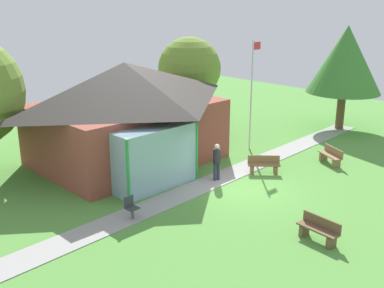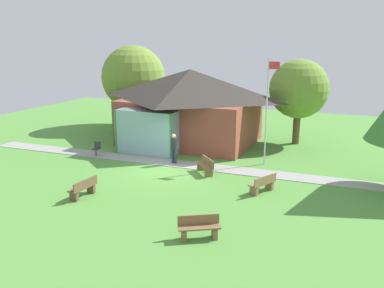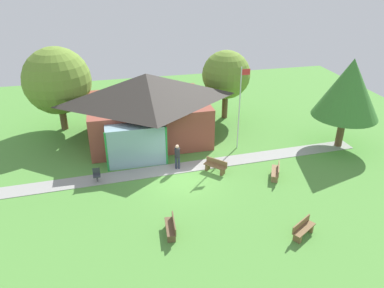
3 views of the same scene
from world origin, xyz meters
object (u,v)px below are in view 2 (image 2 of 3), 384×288
bench_rear_near_path (206,166)px  bench_front_right (199,228)px  tree_behind_pavilion_right (299,89)px  bench_front_center (83,188)px  flagpole (267,108)px  bench_mid_right (263,184)px  patio_chair_west (96,149)px  tree_behind_pavilion_left (133,78)px  visitor_on_path (174,146)px  pavilion (189,105)px

bench_rear_near_path → bench_front_right: bearing=156.3°
bench_front_right → tree_behind_pavilion_right: tree_behind_pavilion_right is taller
bench_front_center → flagpole: bearing=-33.5°
bench_mid_right → patio_chair_west: bearing=105.1°
bench_front_center → patio_chair_west: (-3.54, 5.79, 0.01)m
bench_front_right → tree_behind_pavilion_right: size_ratio=0.27×
bench_front_center → tree_behind_pavilion_left: 15.94m
bench_front_center → bench_rear_near_path: (3.82, 5.25, 0.00)m
bench_front_right → tree_behind_pavilion_right: (0.82, 15.29, 3.30)m
visitor_on_path → tree_behind_pavilion_left: size_ratio=0.27×
bench_mid_right → bench_rear_near_path: size_ratio=1.11×
pavilion → patio_chair_west: bearing=-126.1°
bench_mid_right → bench_front_center: bearing=143.1°
bench_mid_right → tree_behind_pavilion_right: tree_behind_pavilion_right is taller
flagpole → tree_behind_pavilion_right: (0.79, 5.59, 0.46)m
patio_chair_west → tree_behind_pavilion_right: 13.65m
visitor_on_path → tree_behind_pavilion_left: (-7.51, 8.19, 2.91)m
bench_mid_right → visitor_on_path: (-5.73, 2.43, 0.62)m
flagpole → tree_behind_pavilion_left: 13.80m
flagpole → visitor_on_path: 5.62m
flagpole → bench_front_right: 10.11m
bench_front_center → bench_rear_near_path: size_ratio=1.10×
flagpole → patio_chair_west: bearing=-166.8°
bench_front_center → tree_behind_pavilion_right: tree_behind_pavilion_right is taller
bench_rear_near_path → bench_mid_right: bearing=-157.3°
flagpole → bench_rear_near_path: 4.73m
bench_rear_near_path → tree_behind_pavilion_left: bearing=3.7°
bench_rear_near_path → bench_front_right: size_ratio=0.92×
bench_front_center → bench_rear_near_path: bearing=-31.7°
flagpole → bench_front_right: flagpole is taller
tree_behind_pavilion_left → flagpole: bearing=-26.9°
bench_mid_right → tree_behind_pavilion_left: 17.33m
pavilion → bench_front_center: bearing=-91.5°
patio_chair_west → tree_behind_pavilion_left: 9.56m
bench_mid_right → bench_rear_near_path: 3.76m
visitor_on_path → bench_front_center: bearing=-89.2°
tree_behind_pavilion_right → tree_behind_pavilion_left: (-13.07, 0.65, 0.23)m
bench_front_right → bench_rear_near_path: bearing=-101.7°
patio_chair_west → tree_behind_pavilion_left: (-2.44, 8.55, 3.52)m
bench_rear_near_path → patio_chair_west: bearing=42.4°
flagpole → bench_rear_near_path: flagpole is taller
bench_rear_near_path → visitor_on_path: (-2.29, 0.90, 0.62)m
tree_behind_pavilion_right → bench_mid_right: bearing=-89.0°
bench_front_center → bench_rear_near_path: same height
bench_rear_near_path → tree_behind_pavilion_left: (-9.80, 9.09, 3.53)m
visitor_on_path → tree_behind_pavilion_right: tree_behind_pavilion_right is taller
flagpole → bench_front_right: bearing=-90.2°
bench_rear_near_path → tree_behind_pavilion_right: bearing=-64.6°
tree_behind_pavilion_left → tree_behind_pavilion_right: bearing=-2.8°
pavilion → bench_front_center: (-0.29, -11.04, -2.19)m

